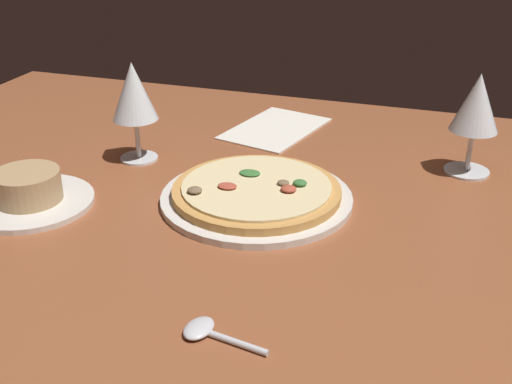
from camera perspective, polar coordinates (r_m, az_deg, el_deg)
dining_table at (r=87.96cm, az=-0.05°, el=-3.82°), size 150.00×110.00×4.00cm
pizza_main at (r=91.95cm, az=0.04°, el=-0.16°), size 27.55×27.55×3.40cm
ramekin_on_saucer at (r=96.21cm, az=-19.51°, el=-0.05°), size 17.91×17.91×5.09cm
wine_glass_far at (r=104.44cm, az=-10.79°, el=8.52°), size 7.32×7.32×16.33cm
wine_glass_near at (r=103.20cm, az=18.98°, el=7.26°), size 7.33×7.33×15.98cm
paper_menu at (r=119.55cm, az=1.72°, el=5.64°), size 17.77×22.89×0.30cm
spoon at (r=66.85cm, az=-4.34°, el=-12.23°), size 9.57×4.41×1.00cm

